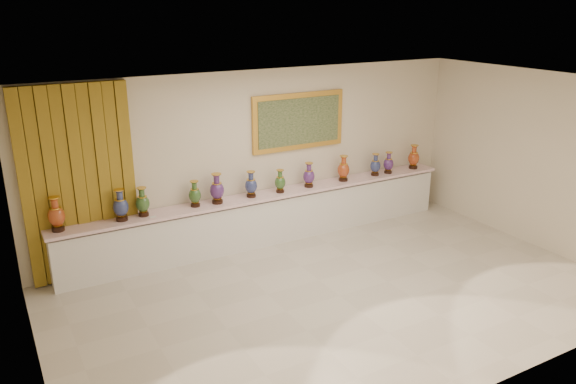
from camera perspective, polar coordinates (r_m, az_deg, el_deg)
name	(u,v)px	position (r m, az deg, el deg)	size (l,w,h in m)	color
ground	(340,296)	(8.32, 5.27, -10.46)	(8.00, 8.00, 0.00)	beige
room	(120,172)	(8.91, -16.72, 1.91)	(8.00, 8.00, 8.00)	beige
counter	(268,218)	(9.90, -2.09, -2.69)	(7.28, 0.48, 0.90)	white
vase_0	(56,216)	(8.74, -22.47, -2.24)	(0.24, 0.24, 0.52)	black
vase_1	(121,207)	(8.83, -16.63, -1.42)	(0.27, 0.27, 0.50)	black
vase_2	(143,203)	(8.94, -14.55, -1.10)	(0.27, 0.27, 0.46)	black
vase_3	(195,195)	(9.18, -9.45, -0.30)	(0.22, 0.22, 0.43)	black
vase_4	(217,190)	(9.27, -7.23, 0.20)	(0.30, 0.30, 0.51)	black
vase_5	(251,185)	(9.52, -3.77, 0.67)	(0.23, 0.23, 0.45)	black
vase_6	(280,182)	(9.74, -0.81, 1.00)	(0.25, 0.25, 0.41)	black
vase_7	(309,176)	(10.03, 2.13, 1.63)	(0.21, 0.21, 0.45)	black
vase_8	(343,170)	(10.42, 5.65, 2.28)	(0.26, 0.26, 0.48)	black
vase_9	(375,166)	(10.84, 8.86, 2.66)	(0.20, 0.20, 0.42)	black
vase_10	(388,164)	(11.03, 10.17, 2.85)	(0.24, 0.24, 0.42)	black
vase_11	(414,158)	(11.44, 12.65, 3.40)	(0.23, 0.23, 0.48)	black
label_card	(153,217)	(8.92, -13.57, -2.47)	(0.10, 0.06, 0.00)	white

